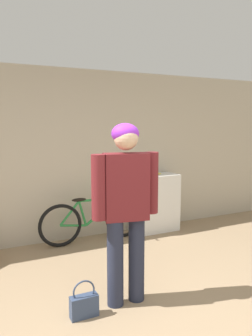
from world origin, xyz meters
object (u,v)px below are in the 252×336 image
at_px(person, 126,201).
at_px(handbag, 84,305).
at_px(banana, 152,174).
at_px(bicycle, 94,220).

height_order(person, handbag, person).
height_order(banana, handbag, banana).
xyz_separation_m(banana, handbag, (-1.77, -1.83, -0.85)).
relative_size(person, bicycle, 1.08).
relative_size(bicycle, banana, 4.85).
distance_m(bicycle, banana, 1.19).
bearing_deg(person, banana, 64.92).
bearing_deg(handbag, banana, 45.99).
distance_m(person, bicycle, 1.90).
xyz_separation_m(person, banana, (1.31, 1.77, -0.07)).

